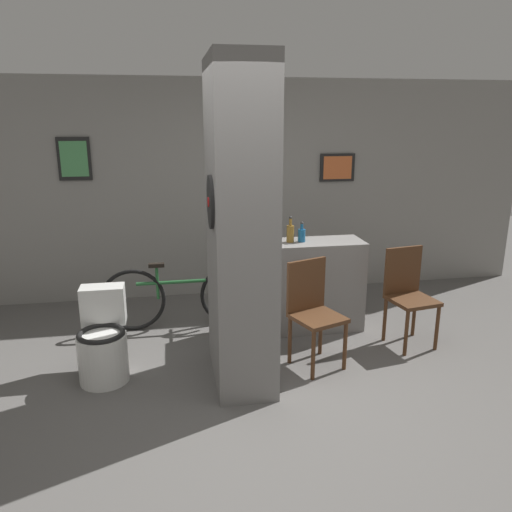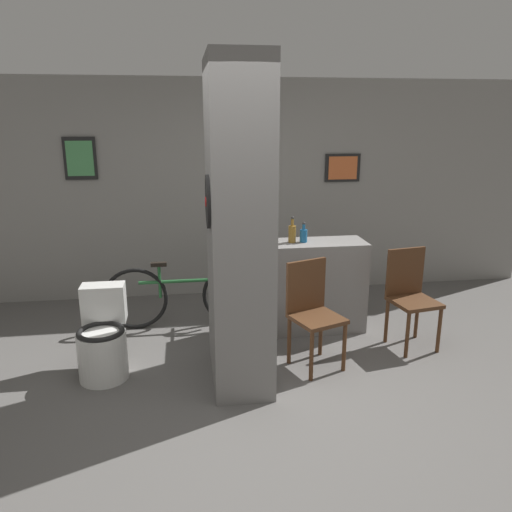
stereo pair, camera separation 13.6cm
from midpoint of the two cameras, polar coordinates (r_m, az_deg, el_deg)
ground_plane at (r=4.05m, az=0.32°, el=-16.58°), size 14.00×14.00×0.00m
wall_back at (r=6.10m, az=-3.39°, el=7.56°), size 8.00×0.09×2.60m
pillar_center at (r=3.98m, az=-1.06°, el=3.21°), size 0.50×0.95×2.60m
counter_shelf at (r=5.19m, az=6.55°, el=-3.43°), size 1.18×0.44×0.94m
toilet at (r=4.49m, az=-16.26°, el=-9.30°), size 0.41×0.57×0.75m
chair_near_pillar at (r=4.45m, az=7.34°, el=-6.05°), size 0.52×0.52×0.95m
chair_by_doorway at (r=5.03m, az=17.96°, el=-4.09°), size 0.46×0.46×0.95m
bicycle at (r=5.30m, az=-7.34°, el=-4.45°), size 1.69×0.42×0.72m
bottle_tall at (r=5.01m, az=4.93°, el=2.64°), size 0.08×0.08×0.27m
bottle_short at (r=5.04m, az=6.23°, el=2.42°), size 0.08×0.08×0.21m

